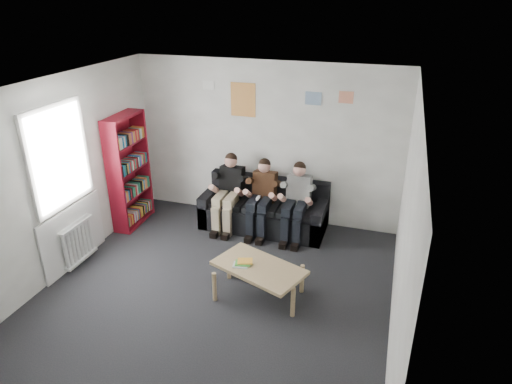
% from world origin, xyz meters
% --- Properties ---
extents(room_shell, '(5.00, 5.00, 5.00)m').
position_xyz_m(room_shell, '(0.00, 0.00, 1.35)').
color(room_shell, black).
rests_on(room_shell, ground).
extents(sofa, '(2.06, 0.84, 0.80)m').
position_xyz_m(sofa, '(0.09, 2.11, 0.29)').
color(sofa, black).
rests_on(sofa, ground).
extents(bookshelf, '(0.28, 0.85, 1.90)m').
position_xyz_m(bookshelf, '(-2.08, 1.56, 0.95)').
color(bookshelf, maroon).
rests_on(bookshelf, ground).
extents(coffee_table, '(1.15, 0.63, 0.46)m').
position_xyz_m(coffee_table, '(0.58, 0.24, 0.40)').
color(coffee_table, tan).
rests_on(coffee_table, ground).
extents(game_cases, '(0.23, 0.20, 0.05)m').
position_xyz_m(game_cases, '(0.37, 0.21, 0.48)').
color(game_cases, silver).
rests_on(game_cases, coffee_table).
extents(person_left, '(0.39, 0.83, 1.26)m').
position_xyz_m(person_left, '(-0.48, 1.92, 0.63)').
color(person_left, black).
rests_on(person_left, sofa).
extents(person_middle, '(0.37, 0.79, 1.23)m').
position_xyz_m(person_middle, '(0.09, 1.92, 0.61)').
color(person_middle, '#472B17').
rests_on(person_middle, sofa).
extents(person_right, '(0.38, 0.80, 1.24)m').
position_xyz_m(person_right, '(0.67, 1.92, 0.62)').
color(person_right, silver).
rests_on(person_right, sofa).
extents(radiator, '(0.10, 0.64, 0.60)m').
position_xyz_m(radiator, '(-2.15, 0.20, 0.35)').
color(radiator, white).
rests_on(radiator, ground).
extents(window, '(0.05, 1.30, 2.36)m').
position_xyz_m(window, '(-2.22, 0.20, 1.03)').
color(window, white).
rests_on(window, room_shell).
extents(poster_large, '(0.42, 0.01, 0.55)m').
position_xyz_m(poster_large, '(-0.40, 2.49, 2.05)').
color(poster_large, '#D5D04B').
rests_on(poster_large, room_shell).
extents(poster_blue, '(0.25, 0.01, 0.20)m').
position_xyz_m(poster_blue, '(0.75, 2.49, 2.15)').
color(poster_blue, '#397EC2').
rests_on(poster_blue, room_shell).
extents(poster_pink, '(0.22, 0.01, 0.18)m').
position_xyz_m(poster_pink, '(1.25, 2.49, 2.20)').
color(poster_pink, '#DF458D').
rests_on(poster_pink, room_shell).
extents(poster_sign, '(0.20, 0.01, 0.14)m').
position_xyz_m(poster_sign, '(-1.00, 2.49, 2.25)').
color(poster_sign, white).
rests_on(poster_sign, room_shell).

